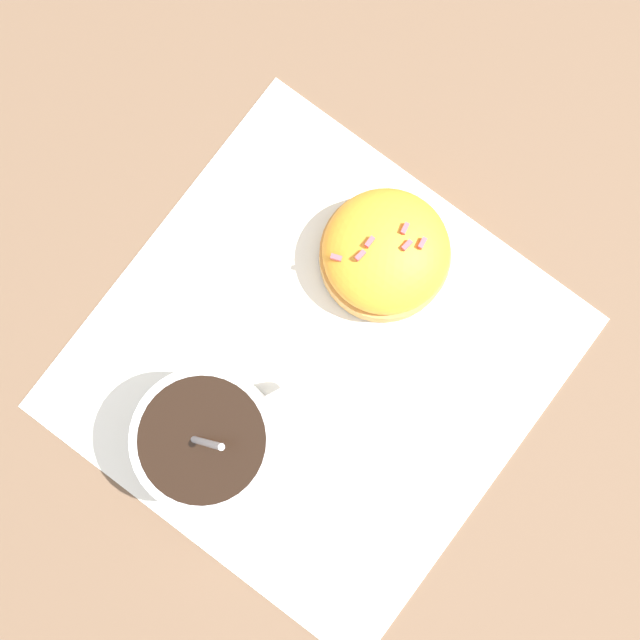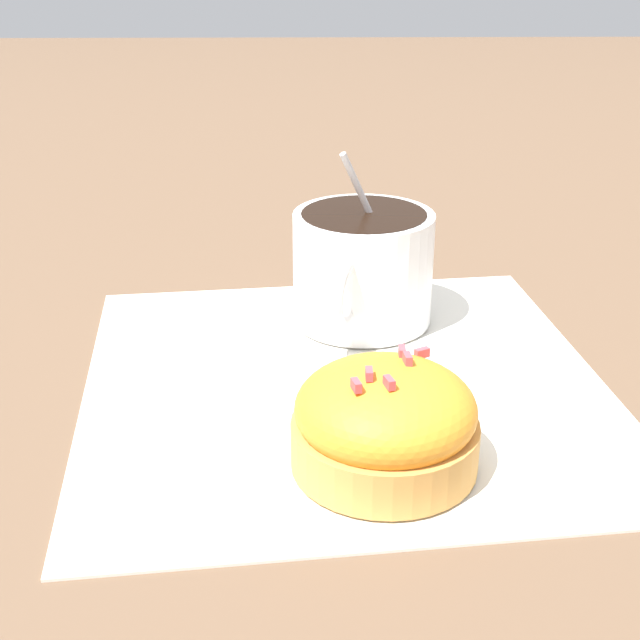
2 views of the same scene
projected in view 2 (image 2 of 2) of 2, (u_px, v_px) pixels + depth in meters
name	position (u px, v px, depth m)	size (l,w,h in m)	color
ground_plane	(345.00, 385.00, 0.48)	(3.00, 3.00, 0.00)	brown
paper_napkin	(345.00, 383.00, 0.48)	(0.31, 0.31, 0.00)	white
coffee_cup	(362.00, 263.00, 0.54)	(0.11, 0.08, 0.11)	white
frosted_pastry	(385.00, 422.00, 0.40)	(0.08, 0.08, 0.05)	#D19347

